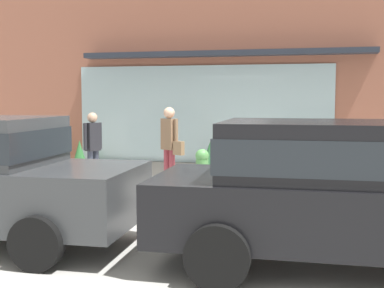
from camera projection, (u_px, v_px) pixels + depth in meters
name	position (u px, v px, depth m)	size (l,w,h in m)	color
ground_plane	(196.00, 204.00, 9.27)	(60.00, 60.00, 0.00)	#B2AFA8
curb_strip	(193.00, 202.00, 9.07)	(14.00, 0.24, 0.12)	#B2B2AD
storefront	(226.00, 79.00, 12.14)	(14.00, 0.81, 4.82)	#935642
fire_hydrant	(202.00, 172.00, 10.11)	(0.43, 0.40, 0.91)	#4C8C47
pedestrian_with_handbag	(170.00, 142.00, 10.51)	(0.59, 0.43, 1.72)	#8E333D
pedestrian_passerby	(93.00, 144.00, 10.85)	(0.31, 0.42, 1.61)	#333847
parked_car_black	(346.00, 187.00, 5.61)	(4.49, 2.03, 1.66)	black
potted_plant_corner_tall	(210.00, 163.00, 11.57)	(0.48, 0.48, 0.95)	#9E6042
potted_plant_trailing_edge	(80.00, 159.00, 12.39)	(0.40, 0.40, 0.89)	#9E6042
potted_plant_doorstep	(41.00, 160.00, 12.50)	(0.59, 0.59, 0.73)	#9E6042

